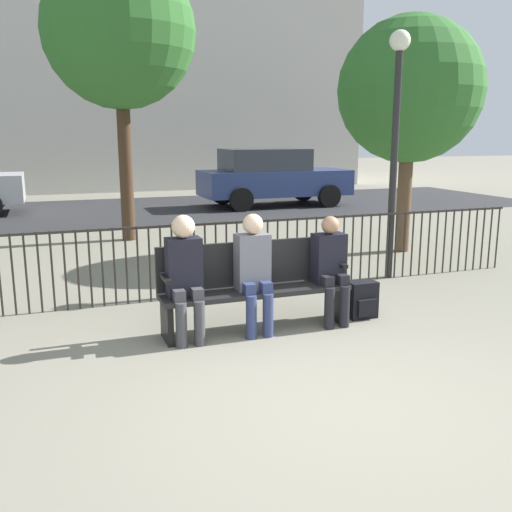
% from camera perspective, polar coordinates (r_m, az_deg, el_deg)
% --- Properties ---
extents(ground_plane, '(80.00, 80.00, 0.00)m').
position_cam_1_polar(ground_plane, '(4.57, 7.95, -14.36)').
color(ground_plane, gray).
extents(park_bench, '(2.01, 0.45, 0.92)m').
position_cam_1_polar(park_bench, '(6.00, -0.27, -2.64)').
color(park_bench, black).
rests_on(park_bench, ground).
extents(seated_person_0, '(0.34, 0.39, 1.27)m').
position_cam_1_polar(seated_person_0, '(5.62, -7.12, -1.50)').
color(seated_person_0, '#3D3D42').
rests_on(seated_person_0, ground).
extents(seated_person_1, '(0.34, 0.39, 1.24)m').
position_cam_1_polar(seated_person_1, '(5.82, -0.22, -1.14)').
color(seated_person_1, navy).
rests_on(seated_person_1, ground).
extents(seated_person_2, '(0.34, 0.39, 1.18)m').
position_cam_1_polar(seated_person_2, '(6.17, 7.47, -0.86)').
color(seated_person_2, black).
rests_on(seated_person_2, ground).
extents(backpack, '(0.32, 0.24, 0.41)m').
position_cam_1_polar(backpack, '(6.52, 10.57, -4.35)').
color(backpack, black).
rests_on(backpack, ground).
extents(fence_railing, '(9.01, 0.03, 0.95)m').
position_cam_1_polar(fence_railing, '(7.22, -4.00, 0.35)').
color(fence_railing, '#2D2823').
rests_on(fence_railing, ground).
extents(tree_0, '(2.42, 2.42, 3.96)m').
position_cam_1_polar(tree_0, '(10.24, 15.14, 15.66)').
color(tree_0, brown).
rests_on(tree_0, ground).
extents(tree_1, '(2.78, 2.78, 5.24)m').
position_cam_1_polar(tree_1, '(11.39, -13.50, 20.91)').
color(tree_1, '#422D1E').
rests_on(tree_1, ground).
extents(lamp_post, '(0.28, 0.28, 3.38)m').
position_cam_1_polar(lamp_post, '(8.23, 13.84, 13.40)').
color(lamp_post, black).
rests_on(lamp_post, ground).
extents(street_surface, '(24.00, 6.00, 0.01)m').
position_cam_1_polar(street_surface, '(15.85, -12.86, 4.48)').
color(street_surface, '#2B2B2D').
rests_on(street_surface, ground).
extents(parked_car_0, '(4.20, 1.94, 1.62)m').
position_cam_1_polar(parked_car_0, '(16.34, 1.58, 7.96)').
color(parked_car_0, navy).
rests_on(parked_car_0, ground).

